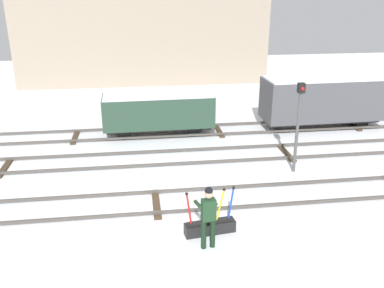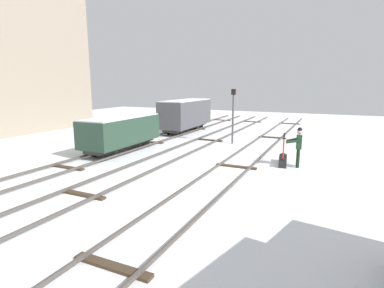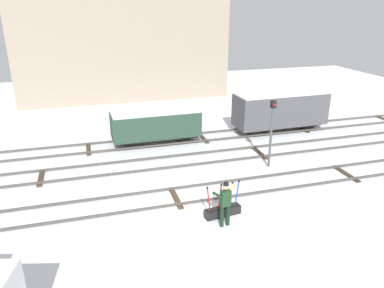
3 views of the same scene
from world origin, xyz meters
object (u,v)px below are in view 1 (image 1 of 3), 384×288
Objects in this scene: signal_post at (298,118)px; freight_car_back_track at (158,111)px; switch_lever_frame at (210,225)px; freight_car_far_end at (323,99)px; rail_worker at (208,213)px.

signal_post reaches higher than freight_car_back_track.
switch_lever_frame is 0.25× the size of freight_car_far_end.
freight_car_back_track reaches higher than rail_worker.
switch_lever_frame is 1.08m from rail_worker.
freight_car_far_end is (3.34, 5.08, -0.71)m from signal_post.
freight_car_back_track is at bearing 87.04° from rail_worker.
signal_post is 0.57× the size of freight_car_far_end.
freight_car_far_end reaches higher than freight_car_back_track.
rail_worker is at bearing -132.97° from signal_post.
signal_post is (4.04, 3.86, 1.94)m from switch_lever_frame.
freight_car_far_end is at bearing 56.66° from signal_post.
rail_worker is at bearing -86.27° from freight_car_back_track.
switch_lever_frame is 0.83× the size of rail_worker.
freight_car_back_track is at bearing 134.64° from signal_post.
rail_worker is 12.23m from freight_car_far_end.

